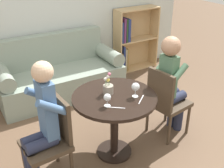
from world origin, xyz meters
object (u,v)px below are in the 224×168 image
at_px(chair_right, 166,100).
at_px(flower_vase, 108,87).
at_px(bookshelf_right, 131,40).
at_px(chair_left, 52,137).
at_px(person_right, 171,83).
at_px(person_left, 41,125).
at_px(wine_glass_right, 136,87).
at_px(couch, 60,76).
at_px(wine_glass_left, 107,98).

bearing_deg(chair_right, flower_vase, 74.10).
relative_size(bookshelf_right, chair_left, 1.27).
bearing_deg(chair_left, chair_right, 85.00).
distance_m(bookshelf_right, chair_left, 2.93).
relative_size(chair_right, person_right, 0.70).
height_order(person_left, wine_glass_right, person_left).
relative_size(couch, bookshelf_right, 1.65).
distance_m(couch, wine_glass_left, 1.86).
height_order(bookshelf_right, person_left, person_left).
xyz_separation_m(bookshelf_right, chair_left, (-2.22, -1.91, -0.06)).
relative_size(couch, chair_right, 2.11).
bearing_deg(couch, bookshelf_right, 10.24).
distance_m(chair_left, person_left, 0.20).
xyz_separation_m(person_right, flower_vase, (-0.82, 0.08, 0.12)).
bearing_deg(wine_glass_right, chair_right, 10.86).
relative_size(person_right, wine_glass_right, 8.18).
distance_m(chair_left, person_right, 1.51).
bearing_deg(bookshelf_right, person_right, -110.56).
bearing_deg(person_left, flower_vase, 92.37).
xyz_separation_m(chair_left, wine_glass_right, (0.89, -0.12, 0.36)).
height_order(wine_glass_left, wine_glass_right, wine_glass_right).
distance_m(chair_right, person_right, 0.22).
bearing_deg(wine_glass_left, chair_right, 7.54).
distance_m(chair_right, person_left, 1.52).
distance_m(person_left, flower_vase, 0.79).
relative_size(chair_left, wine_glass_right, 5.77).
xyz_separation_m(couch, wine_glass_left, (-0.16, -1.78, 0.53)).
bearing_deg(chair_right, chair_left, 80.84).
xyz_separation_m(wine_glass_right, flower_vase, (-0.21, 0.20, -0.04)).
distance_m(bookshelf_right, wine_glass_right, 2.45).
relative_size(bookshelf_right, person_right, 0.90).
height_order(chair_left, chair_right, same).
bearing_deg(person_right, chair_left, 81.68).
height_order(couch, bookshelf_right, bookshelf_right).
height_order(chair_left, person_right, person_right).
xyz_separation_m(chair_right, person_right, (0.08, 0.02, 0.20)).
distance_m(chair_left, flower_vase, 0.76).
bearing_deg(wine_glass_right, person_right, 11.30).
height_order(couch, flower_vase, flower_vase).
bearing_deg(chair_right, person_right, -84.22).
distance_m(couch, person_left, 1.87).
xyz_separation_m(couch, bookshelf_right, (1.51, 0.27, 0.25)).
bearing_deg(chair_left, person_right, 85.84).
bearing_deg(bookshelf_right, wine_glass_right, -123.10).
bearing_deg(wine_glass_right, person_left, 173.38).
height_order(couch, chair_right, couch).
height_order(bookshelf_right, wine_glass_right, bookshelf_right).
bearing_deg(wine_glass_right, chair_left, 172.07).
relative_size(bookshelf_right, chair_right, 1.27).
height_order(wine_glass_right, flower_vase, flower_vase).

